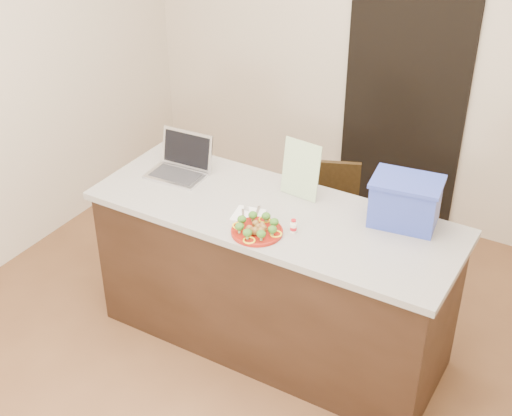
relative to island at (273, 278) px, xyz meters
The scene contains 16 objects.
ground 0.53m from the island, 90.00° to the right, with size 4.00×4.00×0.00m, color brown.
room_shell 1.18m from the island, 90.00° to the right, with size 4.00×4.00×4.00m.
doorway 1.81m from the island, 86.69° to the left, with size 0.90×0.02×2.00m, color black.
island is the anchor object (origin of this frame).
plate 0.52m from the island, 82.60° to the right, with size 0.27×0.27×0.02m.
meatballs 0.55m from the island, 81.41° to the right, with size 0.10×0.11×0.04m.
broccoli 0.56m from the island, 82.60° to the right, with size 0.23×0.23×0.04m.
pepper_rings 0.53m from the island, 82.60° to the right, with size 0.27×0.27×0.01m.
napkin 0.48m from the island, 130.87° to the right, with size 0.16×0.16×0.01m, color silver.
fork 0.49m from the island, 138.40° to the right, with size 0.07×0.14×0.00m.
knife 0.49m from the island, 117.23° to the right, with size 0.05×0.19×0.01m.
yogurt_bottle 0.54m from the island, 34.76° to the right, with size 0.04×0.04×0.08m.
laptop 0.87m from the island, behind, with size 0.35×0.28×0.24m.
leaflet 0.66m from the island, 77.98° to the left, with size 0.23×0.00×0.33m, color white.
blue_box 0.91m from the island, 20.56° to the left, with size 0.39×0.31×0.26m.
chair 0.71m from the island, 92.03° to the left, with size 0.49×0.50×0.85m.
Camera 1 is at (1.58, -2.63, 2.97)m, focal length 50.00 mm.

